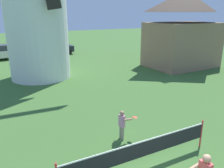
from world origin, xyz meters
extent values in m
cylinder|color=white|center=(-0.64, 14.67, 5.64)|extent=(4.43, 4.43, 11.27)
cylinder|color=red|center=(2.68, 1.92, 0.55)|extent=(0.06, 0.06, 1.10)
cube|color=black|center=(-0.02, 1.92, 0.68)|extent=(5.36, 0.01, 0.55)
cube|color=white|center=(-0.02, 1.92, 0.97)|extent=(5.36, 0.02, 0.04)
sphere|color=tan|center=(0.65, 0.02, 1.34)|extent=(0.22, 0.22, 0.22)
cylinder|color=tan|center=(0.45, 0.20, 1.03)|extent=(0.45, 0.10, 0.17)
cylinder|color=#9E937F|center=(0.34, 3.85, 0.27)|extent=(0.11, 0.11, 0.55)
cylinder|color=#9E937F|center=(0.35, 3.71, 0.27)|extent=(0.11, 0.11, 0.55)
cube|color=pink|center=(0.34, 3.78, 0.79)|extent=(0.17, 0.28, 0.49)
sphere|color=tan|center=(0.34, 3.78, 1.12)|extent=(0.18, 0.18, 0.18)
cylinder|color=tan|center=(0.33, 3.95, 0.77)|extent=(0.08, 0.08, 0.37)
cylinder|color=tan|center=(0.52, 3.64, 0.87)|extent=(0.38, 0.11, 0.14)
cylinder|color=#D84C33|center=(0.67, 3.66, 0.87)|extent=(0.22, 0.05, 0.04)
ellipsoid|color=#D84C33|center=(0.89, 3.68, 0.87)|extent=(0.20, 0.26, 0.03)
cube|color=silver|center=(-2.51, 23.85, 0.65)|extent=(4.01, 2.18, 0.70)
cube|color=#2D333D|center=(-2.51, 23.85, 1.28)|extent=(2.32, 1.76, 0.56)
cylinder|color=black|center=(-1.33, 24.86, 0.30)|extent=(0.62, 0.26, 0.60)
cylinder|color=black|center=(-1.11, 23.18, 0.30)|extent=(0.62, 0.26, 0.60)
cube|color=#1E232D|center=(2.95, 24.23, 0.65)|extent=(4.04, 1.83, 0.70)
cube|color=#2D333D|center=(2.95, 24.23, 1.28)|extent=(2.28, 1.57, 0.56)
cylinder|color=black|center=(4.28, 25.12, 0.30)|extent=(0.61, 0.20, 0.60)
cylinder|color=black|center=(4.34, 23.42, 0.30)|extent=(0.61, 0.20, 0.60)
cylinder|color=black|center=(1.57, 25.04, 0.30)|extent=(0.61, 0.20, 0.60)
cylinder|color=black|center=(1.62, 23.34, 0.30)|extent=(0.61, 0.20, 0.60)
cube|color=#937056|center=(11.72, 12.61, 2.00)|extent=(6.11, 4.55, 4.00)
pyramid|color=#423328|center=(11.72, 12.61, 5.80)|extent=(6.41, 4.77, 1.80)
camera|label=1|loc=(-3.76, -3.26, 4.86)|focal=36.73mm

